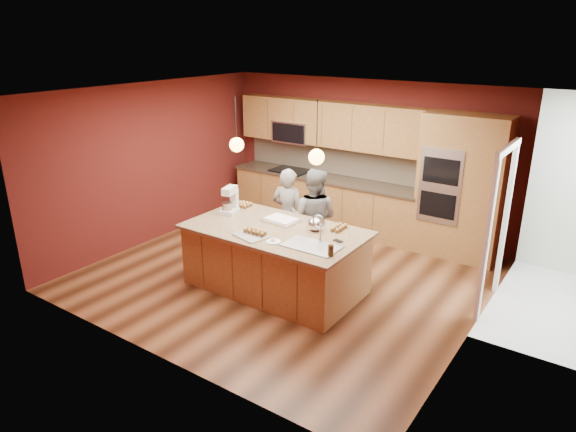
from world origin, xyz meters
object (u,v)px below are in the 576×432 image
Objects in this scene: island at (276,258)px; mixing_bowl at (315,224)px; stand_mixer at (230,202)px; person_right at (314,218)px; person_left at (288,215)px.

mixing_bowl is at bearing 28.62° from island.
island is at bearing -22.27° from stand_mixer.
person_right is at bearing 123.36° from mixing_bowl.
person_left reaches higher than stand_mixer.
person_left is 3.71× the size of stand_mixer.
island is at bearing 107.60° from person_left.
person_left is 6.65× the size of mixing_bowl.
island is at bearing -151.38° from mixing_bowl.
mixing_bowl is (0.92, -0.69, 0.25)m from person_left.
person_right is at bearing 172.31° from person_left.
mixing_bowl is at bearing 110.52° from person_right.
island is 0.76m from mixing_bowl.
person_right is at bearing 26.03° from stand_mixer.
island is 6.13× the size of stand_mixer.
person_right reaches higher than person_left.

